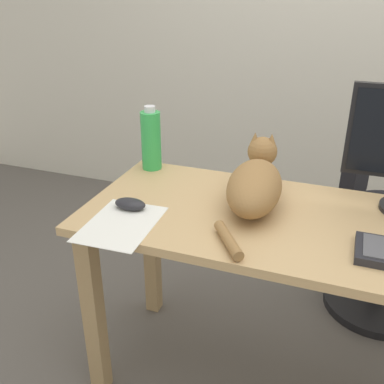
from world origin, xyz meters
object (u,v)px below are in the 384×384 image
Objects in this scene: computer_mouse at (130,204)px; spray_bottle at (151,140)px; office_chair at (378,233)px; cat at (255,183)px.

computer_mouse is 0.38m from spray_bottle.
computer_mouse is (-0.85, -0.75, 0.36)m from office_chair.
office_chair is 1.50× the size of cat.
cat is 2.37× the size of spray_bottle.
computer_mouse is at bearing -76.74° from spray_bottle.
office_chair is 8.38× the size of computer_mouse.
cat is at bearing -20.77° from spray_bottle.
spray_bottle is (-0.08, 0.35, 0.10)m from computer_mouse.
cat is at bearing -129.18° from office_chair.
computer_mouse is at bearing -155.24° from cat.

